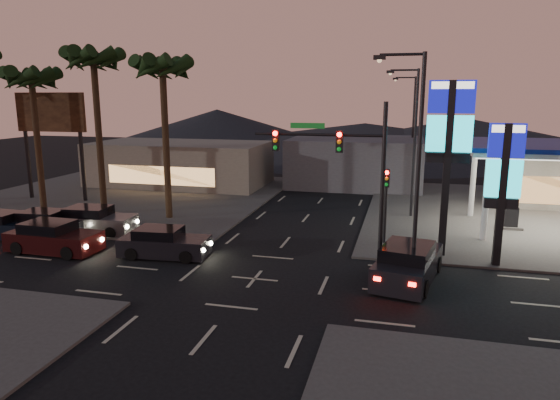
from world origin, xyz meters
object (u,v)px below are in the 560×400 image
(pylon_sign_tall, at_px, (449,134))
(traffic_signal_mast, at_px, (345,163))
(car_lane_a_rear, at_px, (3,226))
(car_lane_a_front, at_px, (164,243))
(suv_station, at_px, (408,264))
(car_lane_b_mid, at_px, (47,224))
(car_lane_a_mid, at_px, (53,238))
(pylon_sign_short, at_px, (504,173))
(car_lane_b_front, at_px, (93,221))

(pylon_sign_tall, bearing_deg, traffic_signal_mast, -143.48)
(traffic_signal_mast, height_order, car_lane_a_rear, traffic_signal_mast)
(car_lane_a_front, distance_m, suv_station, 12.38)
(pylon_sign_tall, xyz_separation_m, car_lane_b_mid, (-22.65, -1.68, -5.67))
(traffic_signal_mast, height_order, car_lane_a_mid, traffic_signal_mast)
(pylon_sign_short, bearing_deg, car_lane_a_front, -171.44)
(traffic_signal_mast, relative_size, car_lane_b_mid, 1.64)
(car_lane_a_mid, height_order, car_lane_a_rear, car_lane_a_mid)
(pylon_sign_short, xyz_separation_m, car_lane_a_mid, (-22.70, -3.23, -3.89))
(car_lane_a_rear, xyz_separation_m, car_lane_b_front, (4.66, 2.12, 0.06))
(traffic_signal_mast, bearing_deg, car_lane_b_mid, 174.15)
(pylon_sign_tall, xyz_separation_m, suv_station, (-1.70, -4.01, -5.58))
(pylon_sign_short, height_order, car_lane_b_front, pylon_sign_short)
(car_lane_a_rear, bearing_deg, car_lane_a_front, -4.93)
(car_lane_a_front, xyz_separation_m, car_lane_a_rear, (-10.92, 0.94, -0.01))
(pylon_sign_tall, xyz_separation_m, car_lane_a_front, (-14.07, -3.49, -5.68))
(pylon_sign_tall, distance_m, car_lane_b_mid, 23.41)
(traffic_signal_mast, xyz_separation_m, car_lane_b_mid, (-17.91, 1.84, -4.51))
(car_lane_a_rear, bearing_deg, car_lane_b_mid, 20.50)
(pylon_sign_short, distance_m, car_lane_b_front, 23.18)
(car_lane_b_mid, distance_m, suv_station, 21.08)
(suv_station, bearing_deg, car_lane_b_mid, 173.65)
(car_lane_a_front, height_order, suv_station, suv_station)
(car_lane_a_rear, height_order, car_lane_b_front, car_lane_b_front)
(pylon_sign_short, relative_size, suv_station, 1.25)
(pylon_sign_short, relative_size, car_lane_a_mid, 1.37)
(traffic_signal_mast, height_order, car_lane_a_front, traffic_signal_mast)
(pylon_sign_tall, bearing_deg, car_lane_a_rear, -174.17)
(pylon_sign_short, height_order, car_lane_a_mid, pylon_sign_short)
(car_lane_a_front, xyz_separation_m, car_lane_b_mid, (-8.58, 1.82, 0.01))
(car_lane_b_front, bearing_deg, car_lane_a_mid, -87.93)
(pylon_sign_tall, distance_m, suv_station, 7.08)
(car_lane_a_rear, xyz_separation_m, car_lane_b_mid, (2.34, 0.88, 0.02))
(traffic_signal_mast, distance_m, car_lane_b_mid, 18.56)
(pylon_sign_tall, relative_size, car_lane_a_front, 1.87)
(car_lane_a_front, height_order, car_lane_a_rear, car_lane_a_front)
(pylon_sign_tall, relative_size, car_lane_a_mid, 1.76)
(pylon_sign_short, bearing_deg, car_lane_a_rear, -176.77)
(traffic_signal_mast, bearing_deg, car_lane_a_rear, 177.28)
(traffic_signal_mast, height_order, car_lane_b_front, traffic_signal_mast)
(traffic_signal_mast, xyz_separation_m, car_lane_a_mid, (-15.46, -0.71, -4.46))
(traffic_signal_mast, relative_size, car_lane_a_front, 1.66)
(traffic_signal_mast, xyz_separation_m, car_lane_a_rear, (-20.25, 0.96, -4.52))
(car_lane_a_mid, bearing_deg, car_lane_a_front, 6.81)
(car_lane_a_mid, bearing_deg, car_lane_a_rear, 160.73)
(car_lane_a_front, bearing_deg, car_lane_a_rear, 175.07)
(pylon_sign_tall, bearing_deg, suv_station, -113.01)
(pylon_sign_short, bearing_deg, traffic_signal_mast, -160.87)
(pylon_sign_tall, height_order, car_lane_b_front, pylon_sign_tall)
(car_lane_a_front, height_order, car_lane_b_mid, car_lane_b_mid)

